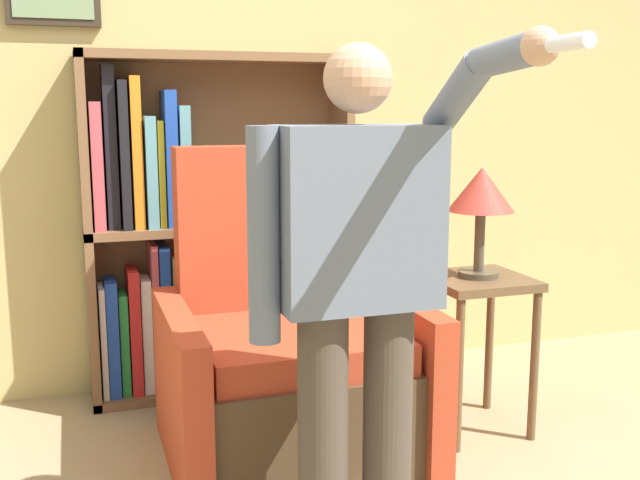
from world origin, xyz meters
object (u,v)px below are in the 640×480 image
(armchair, at_px, (288,360))
(person_standing, at_px, (358,279))
(side_table, at_px, (477,308))
(table_lamp, at_px, (481,195))
(bookcase, at_px, (185,231))

(armchair, height_order, person_standing, person_standing)
(side_table, bearing_deg, armchair, 174.17)
(armchair, height_order, side_table, armchair)
(person_standing, bearing_deg, armchair, 88.34)
(side_table, xyz_separation_m, table_lamp, (0.00, 0.00, 0.48))
(person_standing, xyz_separation_m, table_lamp, (0.84, 0.75, 0.13))
(side_table, relative_size, table_lamp, 1.47)
(bookcase, distance_m, table_lamp, 1.40)
(bookcase, xyz_separation_m, armchair, (0.29, -0.75, -0.42))
(bookcase, height_order, side_table, bookcase)
(side_table, bearing_deg, person_standing, -138.26)
(bookcase, height_order, armchair, bookcase)
(person_standing, relative_size, table_lamp, 3.39)
(bookcase, distance_m, person_standing, 1.60)
(table_lamp, bearing_deg, bookcase, 143.00)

